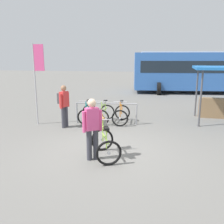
{
  "coord_description": "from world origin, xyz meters",
  "views": [
    {
      "loc": [
        1.3,
        -6.54,
        2.66
      ],
      "look_at": [
        0.03,
        0.69,
        1.0
      ],
      "focal_mm": 38.8,
      "sensor_mm": 36.0,
      "label": 1
    }
  ],
  "objects": [
    {
      "name": "bike_rack_rail",
      "position": [
        -0.59,
        2.86,
        0.64
      ],
      "size": [
        2.51,
        0.21,
        0.88
      ],
      "color": "#99999E",
      "rests_on": "ground"
    },
    {
      "name": "bus_distant",
      "position": [
        4.71,
        12.82,
        1.74
      ],
      "size": [
        10.2,
        4.05,
        3.08
      ],
      "color": "#3366B7",
      "rests_on": "ground"
    },
    {
      "name": "racked_bike_teal",
      "position": [
        -1.41,
        2.99,
        0.37
      ],
      "size": [
        0.76,
        1.17,
        0.98
      ],
      "color": "black",
      "rests_on": "ground"
    },
    {
      "name": "racked_bike_orange",
      "position": [
        -0.01,
        3.08,
        0.37
      ],
      "size": [
        0.7,
        1.13,
        0.97
      ],
      "color": "black",
      "rests_on": "ground"
    },
    {
      "name": "ground_plane",
      "position": [
        0.0,
        0.0,
        0.0
      ],
      "size": [
        80.0,
        80.0,
        0.0
      ],
      "primitive_type": "plane",
      "color": "slate"
    },
    {
      "name": "featured_bicycle",
      "position": [
        0.01,
        -0.4,
        0.49
      ],
      "size": [
        1.01,
        1.26,
        1.09
      ],
      "color": "black",
      "rests_on": "ground"
    },
    {
      "name": "pedestrian_with_backpack",
      "position": [
        -2.09,
        2.09,
        0.94
      ],
      "size": [
        0.4,
        0.51,
        1.64
      ],
      "color": "#383842",
      "rests_on": "ground"
    },
    {
      "name": "banner_flag",
      "position": [
        -3.21,
        2.34,
        2.23
      ],
      "size": [
        0.45,
        0.05,
        3.2
      ],
      "color": "#B2B2B7",
      "rests_on": "ground"
    },
    {
      "name": "racked_bike_lime",
      "position": [
        -0.71,
        3.03,
        0.37
      ],
      "size": [
        0.72,
        1.11,
        0.97
      ],
      "color": "black",
      "rests_on": "ground"
    },
    {
      "name": "person_with_featured_bike",
      "position": [
        -0.25,
        -0.69,
        0.91
      ],
      "size": [
        0.47,
        0.35,
        1.64
      ],
      "color": "#383842",
      "rests_on": "ground"
    }
  ]
}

